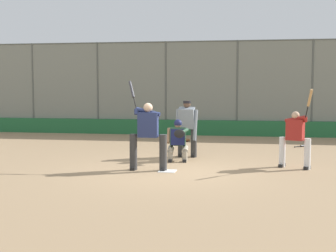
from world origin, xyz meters
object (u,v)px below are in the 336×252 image
(fielding_glove_on_dirt, at_px, (186,140))
(spare_bat_near_backstop, at_px, (304,146))
(catcher_behind_plate, at_px, (178,140))
(batter_at_plate, at_px, (148,134))
(batter_on_deck, at_px, (295,137))
(umpire_home, at_px, (187,127))

(fielding_glove_on_dirt, bearing_deg, spare_bat_near_backstop, 168.91)
(spare_bat_near_backstop, bearing_deg, fielding_glove_on_dirt, 120.15)
(spare_bat_near_backstop, bearing_deg, catcher_behind_plate, 175.79)
(batter_at_plate, relative_size, catcher_behind_plate, 1.91)
(batter_on_deck, distance_m, fielding_glove_on_dirt, 6.45)
(umpire_home, xyz_separation_m, fielding_glove_on_dirt, (0.53, -3.89, -0.86))
(batter_at_plate, xyz_separation_m, umpire_home, (-0.70, -2.37, -0.02))
(catcher_behind_plate, bearing_deg, batter_at_plate, 65.88)
(catcher_behind_plate, height_order, umpire_home, umpire_home)
(batter_on_deck, distance_m, spare_bat_near_backstop, 4.64)
(batter_at_plate, bearing_deg, umpire_home, -108.00)
(batter_at_plate, bearing_deg, fielding_glove_on_dirt, -93.08)
(batter_on_deck, height_order, fielding_glove_on_dirt, batter_on_deck)
(batter_at_plate, distance_m, spare_bat_near_backstop, 7.07)
(batter_at_plate, relative_size, batter_on_deck, 1.10)
(catcher_behind_plate, bearing_deg, fielding_glove_on_dirt, -90.55)
(umpire_home, bearing_deg, batter_at_plate, 79.49)
(batter_at_plate, relative_size, spare_bat_near_backstop, 3.38)
(batter_on_deck, relative_size, fielding_glove_on_dirt, 6.37)
(umpire_home, height_order, fielding_glove_on_dirt, umpire_home)
(catcher_behind_plate, relative_size, fielding_glove_on_dirt, 3.66)
(batter_at_plate, height_order, umpire_home, batter_at_plate)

